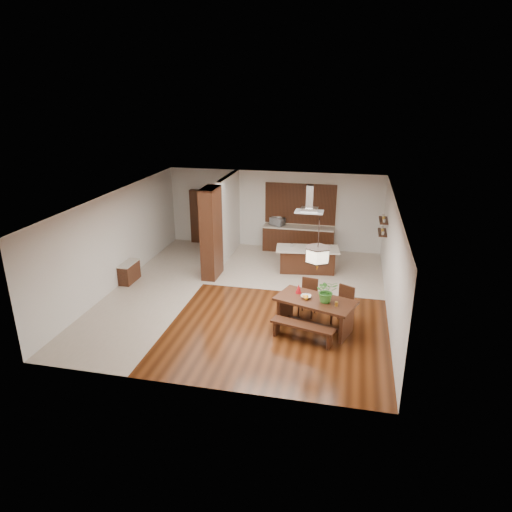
% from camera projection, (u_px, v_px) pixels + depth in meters
% --- Properties ---
extents(room_shell, '(9.00, 9.04, 2.92)m').
position_uv_depth(room_shell, '(246.00, 228.00, 12.72)').
color(room_shell, '#38190A').
rests_on(room_shell, ground).
extents(tile_hallway, '(2.50, 9.00, 0.01)m').
position_uv_depth(tile_hallway, '(159.00, 287.00, 13.98)').
color(tile_hallway, beige).
rests_on(tile_hallway, ground).
extents(tile_kitchen, '(5.50, 4.00, 0.01)m').
position_uv_depth(tile_kitchen, '(299.00, 268.00, 15.47)').
color(tile_kitchen, beige).
rests_on(tile_kitchen, ground).
extents(soffit_band, '(8.00, 9.00, 0.02)m').
position_uv_depth(soffit_band, '(245.00, 199.00, 12.44)').
color(soffit_band, '#401D10').
rests_on(soffit_band, room_shell).
extents(partition_pier, '(0.45, 1.00, 2.90)m').
position_uv_depth(partition_pier, '(211.00, 233.00, 14.31)').
color(partition_pier, black).
rests_on(partition_pier, ground).
extents(partition_stub, '(0.18, 2.40, 2.90)m').
position_uv_depth(partition_stub, '(229.00, 216.00, 16.24)').
color(partition_stub, silver).
rests_on(partition_stub, ground).
extents(hallway_console, '(0.37, 0.88, 0.63)m').
position_uv_depth(hallway_console, '(129.00, 272.00, 14.26)').
color(hallway_console, black).
rests_on(hallway_console, ground).
extents(hallway_doorway, '(1.10, 0.20, 2.10)m').
position_uv_depth(hallway_doorway, '(204.00, 217.00, 17.64)').
color(hallway_doorway, black).
rests_on(hallway_doorway, ground).
extents(rear_counter, '(2.60, 0.62, 0.95)m').
position_uv_depth(rear_counter, '(298.00, 239.00, 16.92)').
color(rear_counter, black).
rests_on(rear_counter, ground).
extents(kitchen_window, '(2.60, 0.08, 1.50)m').
position_uv_depth(kitchen_window, '(300.00, 204.00, 16.72)').
color(kitchen_window, '#9D5C2F').
rests_on(kitchen_window, room_shell).
extents(shelf_lower, '(0.26, 0.90, 0.04)m').
position_uv_depth(shelf_lower, '(382.00, 232.00, 14.56)').
color(shelf_lower, black).
rests_on(shelf_lower, room_shell).
extents(shelf_upper, '(0.26, 0.90, 0.04)m').
position_uv_depth(shelf_upper, '(384.00, 220.00, 14.42)').
color(shelf_upper, black).
rests_on(shelf_upper, room_shell).
extents(dining_table, '(2.14, 1.54, 0.81)m').
position_uv_depth(dining_table, '(315.00, 307.00, 11.36)').
color(dining_table, black).
rests_on(dining_table, ground).
extents(dining_bench, '(1.59, 0.73, 0.44)m').
position_uv_depth(dining_bench, '(302.00, 332.00, 10.93)').
color(dining_bench, black).
rests_on(dining_bench, ground).
extents(dining_chair_left, '(0.51, 0.51, 0.99)m').
position_uv_depth(dining_chair_left, '(307.00, 298.00, 12.10)').
color(dining_chair_left, black).
rests_on(dining_chair_left, ground).
extents(dining_chair_right, '(0.60, 0.60, 1.00)m').
position_uv_depth(dining_chair_right, '(342.00, 306.00, 11.63)').
color(dining_chair_right, black).
rests_on(dining_chair_right, ground).
extents(pendant_lantern, '(0.64, 0.64, 1.31)m').
position_uv_depth(pendant_lantern, '(318.00, 245.00, 10.79)').
color(pendant_lantern, beige).
rests_on(pendant_lantern, room_shell).
extents(foliage_plant, '(0.63, 0.59, 0.58)m').
position_uv_depth(foliage_plant, '(327.00, 291.00, 11.07)').
color(foliage_plant, '#387D29').
rests_on(foliage_plant, dining_table).
extents(fruit_bowl, '(0.26, 0.26, 0.06)m').
position_uv_depth(fruit_bowl, '(306.00, 297.00, 11.37)').
color(fruit_bowl, beige).
rests_on(fruit_bowl, dining_table).
extents(napkin_cone, '(0.18, 0.18, 0.24)m').
position_uv_depth(napkin_cone, '(299.00, 289.00, 11.60)').
color(napkin_cone, '#A80C12').
rests_on(napkin_cone, dining_table).
extents(gold_ornament, '(0.09, 0.09, 0.11)m').
position_uv_depth(gold_ornament, '(336.00, 304.00, 10.93)').
color(gold_ornament, gold).
rests_on(gold_ornament, dining_table).
extents(kitchen_island, '(2.12, 1.12, 0.84)m').
position_uv_depth(kitchen_island, '(307.00, 260.00, 15.00)').
color(kitchen_island, black).
rests_on(kitchen_island, ground).
extents(range_hood, '(0.90, 0.55, 0.87)m').
position_uv_depth(range_hood, '(310.00, 199.00, 14.31)').
color(range_hood, silver).
rests_on(range_hood, room_shell).
extents(island_cup, '(0.17, 0.17, 0.10)m').
position_uv_depth(island_cup, '(319.00, 248.00, 14.70)').
color(island_cup, silver).
rests_on(island_cup, kitchen_island).
extents(microwave, '(0.61, 0.53, 0.28)m').
position_uv_depth(microwave, '(277.00, 221.00, 16.89)').
color(microwave, silver).
rests_on(microwave, rear_counter).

